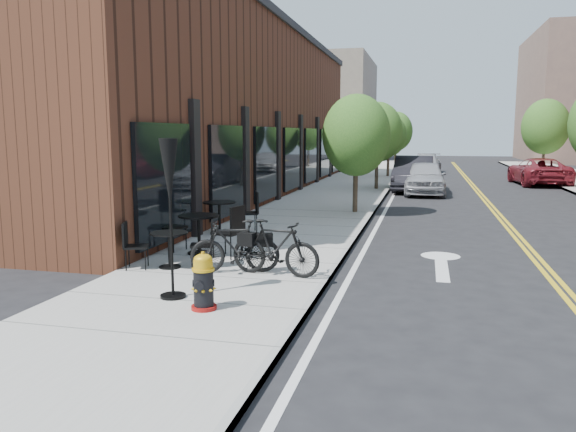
% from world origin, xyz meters
% --- Properties ---
extents(ground, '(120.00, 120.00, 0.00)m').
position_xyz_m(ground, '(0.00, 0.00, 0.00)').
color(ground, black).
rests_on(ground, ground).
extents(sidewalk_near, '(4.00, 70.00, 0.12)m').
position_xyz_m(sidewalk_near, '(-2.00, 10.00, 0.06)').
color(sidewalk_near, '#9E9B93').
rests_on(sidewalk_near, ground).
extents(building_near, '(5.00, 28.00, 7.00)m').
position_xyz_m(building_near, '(-6.50, 14.00, 3.50)').
color(building_near, '#4D2819').
rests_on(building_near, ground).
extents(bg_building_left, '(8.00, 14.00, 10.00)m').
position_xyz_m(bg_building_left, '(-8.00, 48.00, 5.00)').
color(bg_building_left, '#726656').
rests_on(bg_building_left, ground).
extents(tree_near_a, '(2.20, 2.20, 3.81)m').
position_xyz_m(tree_near_a, '(-0.60, 9.00, 2.60)').
color(tree_near_a, '#382B1E').
rests_on(tree_near_a, sidewalk_near).
extents(tree_near_b, '(2.30, 2.30, 3.98)m').
position_xyz_m(tree_near_b, '(-0.60, 17.00, 2.71)').
color(tree_near_b, '#382B1E').
rests_on(tree_near_b, sidewalk_near).
extents(tree_near_c, '(2.10, 2.10, 3.67)m').
position_xyz_m(tree_near_c, '(-0.60, 25.00, 2.53)').
color(tree_near_c, '#382B1E').
rests_on(tree_near_c, sidewalk_near).
extents(tree_near_d, '(2.40, 2.40, 4.11)m').
position_xyz_m(tree_near_d, '(-0.60, 33.00, 2.79)').
color(tree_near_d, '#382B1E').
rests_on(tree_near_d, sidewalk_near).
extents(tree_far_c, '(2.80, 2.80, 4.62)m').
position_xyz_m(tree_far_c, '(8.60, 28.00, 3.06)').
color(tree_far_c, '#382B1E').
rests_on(tree_far_c, sidewalk_far).
extents(fire_hydrant, '(0.48, 0.48, 0.86)m').
position_xyz_m(fire_hydrant, '(-1.48, -1.83, 0.53)').
color(fire_hydrant, maroon).
rests_on(fire_hydrant, sidewalk_near).
extents(bicycle_left, '(1.71, 0.96, 0.99)m').
position_xyz_m(bicycle_left, '(-1.74, 0.33, 0.62)').
color(bicycle_left, black).
rests_on(bicycle_left, sidewalk_near).
extents(bicycle_right, '(1.75, 0.71, 1.02)m').
position_xyz_m(bicycle_right, '(-0.97, 0.32, 0.63)').
color(bicycle_right, black).
rests_on(bicycle_right, sidewalk_near).
extents(bistro_set_a, '(1.69, 0.96, 0.90)m').
position_xyz_m(bistro_set_a, '(-3.10, 0.41, 0.57)').
color(bistro_set_a, black).
rests_on(bistro_set_a, sidewalk_near).
extents(bistro_set_b, '(2.07, 1.06, 1.09)m').
position_xyz_m(bistro_set_b, '(-3.05, 1.74, 0.67)').
color(bistro_set_b, black).
rests_on(bistro_set_b, sidewalk_near).
extents(bistro_set_c, '(2.00, 1.23, 1.06)m').
position_xyz_m(bistro_set_c, '(-3.51, 4.19, 0.65)').
color(bistro_set_c, black).
rests_on(bistro_set_c, sidewalk_near).
extents(patio_umbrella, '(0.40, 0.40, 2.49)m').
position_xyz_m(patio_umbrella, '(-2.18, -1.39, 1.90)').
color(patio_umbrella, black).
rests_on(patio_umbrella, sidewalk_near).
extents(parked_car_a, '(1.76, 4.33, 1.47)m').
position_xyz_m(parked_car_a, '(1.60, 16.17, 0.74)').
color(parked_car_a, '#A2A4AA').
rests_on(parked_car_a, ground).
extents(parked_car_b, '(1.84, 4.96, 1.62)m').
position_xyz_m(parked_car_b, '(1.07, 17.57, 0.81)').
color(parked_car_b, black).
rests_on(parked_car_b, ground).
extents(parked_car_c, '(2.25, 4.66, 1.31)m').
position_xyz_m(parked_car_c, '(1.60, 29.39, 0.65)').
color(parked_car_c, '#9D9EA2').
rests_on(parked_car_c, ground).
extents(parked_car_far, '(2.69, 5.21, 1.41)m').
position_xyz_m(parked_car_far, '(7.33, 22.21, 0.70)').
color(parked_car_far, maroon).
rests_on(parked_car_far, ground).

